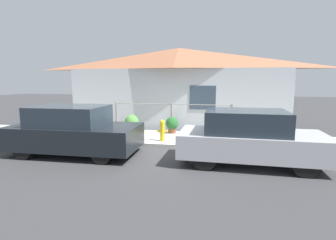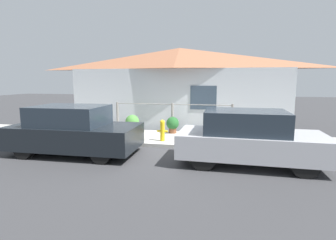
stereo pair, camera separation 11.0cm
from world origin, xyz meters
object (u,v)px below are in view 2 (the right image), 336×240
object	(u,v)px
potted_plant_near_hydrant	(173,124)
potted_plant_by_fence	(132,122)
car_left	(74,131)
car_right	(249,138)
fire_hydrant	(162,130)

from	to	relation	value
potted_plant_near_hydrant	potted_plant_by_fence	bearing A→B (deg)	-175.95
car_left	potted_plant_near_hydrant	size ratio (longest dim) A/B	5.85
car_right	potted_plant_by_fence	world-z (taller)	car_right
potted_plant_by_fence	car_left	bearing A→B (deg)	-104.75
car_right	fire_hydrant	xyz separation A→B (m)	(-2.74, 1.70, -0.21)
fire_hydrant	potted_plant_by_fence	bearing A→B (deg)	139.75
car_right	potted_plant_near_hydrant	bearing A→B (deg)	131.52
potted_plant_near_hydrant	potted_plant_by_fence	size ratio (longest dim) A/B	0.92
car_right	potted_plant_near_hydrant	xyz separation A→B (m)	(-2.65, 3.16, -0.24)
car_left	potted_plant_by_fence	distance (m)	3.15
car_right	potted_plant_near_hydrant	world-z (taller)	car_right
fire_hydrant	potted_plant_by_fence	size ratio (longest dim) A/B	1.06
fire_hydrant	potted_plant_by_fence	world-z (taller)	fire_hydrant
fire_hydrant	potted_plant_near_hydrant	world-z (taller)	fire_hydrant
car_left	potted_plant_near_hydrant	world-z (taller)	car_left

